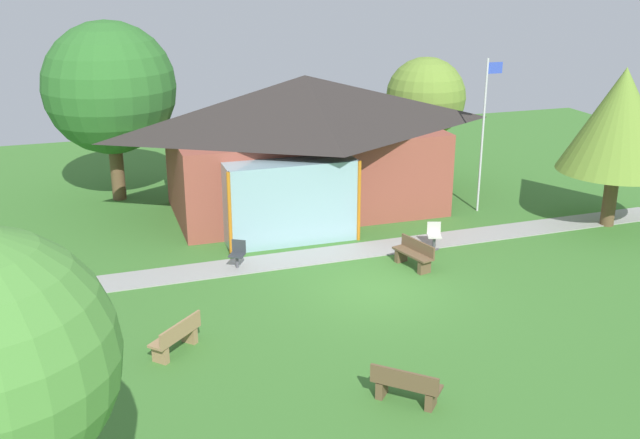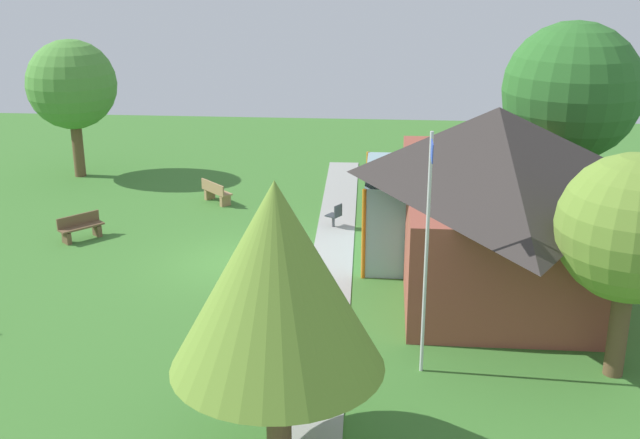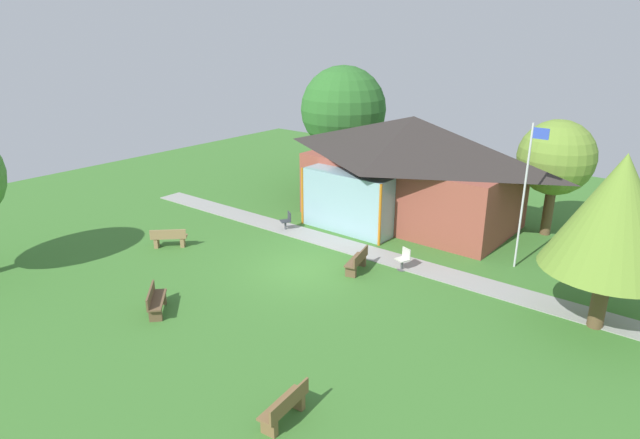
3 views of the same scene
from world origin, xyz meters
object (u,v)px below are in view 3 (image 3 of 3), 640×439
object	(u,v)px
tree_behind_pavilion_right	(556,158)
patio_chair_west	(287,221)
flagpole	(525,191)
bench_mid_left	(169,238)
bench_rear_near_path	(357,262)
tree_behind_pavilion_left	(343,109)
bench_front_right	(285,407)
tree_east_hedge	(617,214)
pavilion	(408,168)
bench_front_center	(156,301)
patio_chair_lawn_spare	(403,260)

from	to	relation	value
tree_behind_pavilion_right	patio_chair_west	bearing A→B (deg)	-143.54
flagpole	bench_mid_left	distance (m)	14.54
bench_rear_near_path	tree_behind_pavilion_left	size ratio (longest dim) A/B	0.23
bench_mid_left	tree_behind_pavilion_right	world-z (taller)	tree_behind_pavilion_right
tree_behind_pavilion_right	bench_front_right	bearing A→B (deg)	-92.89
flagpole	tree_east_hedge	bearing A→B (deg)	-38.52
pavilion	bench_front_right	xyz separation A→B (m)	(5.10, -14.24, -2.22)
tree_east_hedge	bench_rear_near_path	bearing A→B (deg)	-170.18
patio_chair_west	tree_behind_pavilion_left	bearing A→B (deg)	-39.22
bench_front_center	bench_rear_near_path	bearing A→B (deg)	106.53
patio_chair_lawn_spare	tree_east_hedge	xyz separation A→B (m)	(6.88, 0.15, 3.35)
patio_chair_lawn_spare	tree_east_hedge	size ratio (longest dim) A/B	0.15
bench_rear_near_path	tree_behind_pavilion_left	xyz separation A→B (m)	(-8.13, 9.92, 3.96)
flagpole	bench_front_center	bearing A→B (deg)	-125.67
pavilion	tree_east_hedge	xyz separation A→B (m)	(9.75, -4.89, 1.14)
bench_rear_near_path	patio_chair_lawn_spare	xyz separation A→B (m)	(1.30, 1.26, 0.01)
bench_mid_left	tree_east_hedge	distance (m)	16.78
pavilion	tree_behind_pavilion_right	bearing A→B (deg)	21.47
tree_east_hedge	patio_chair_west	bearing A→B (deg)	179.13
tree_behind_pavilion_left	bench_front_right	bearing A→B (deg)	-56.86
patio_chair_lawn_spare	flagpole	bearing A→B (deg)	-119.42
bench_rear_near_path	patio_chair_west	distance (m)	5.40
bench_front_right	tree_east_hedge	xyz separation A→B (m)	(4.65, 9.35, 3.36)
bench_front_right	bench_mid_left	size ratio (longest dim) A/B	1.11
tree_behind_pavilion_right	bench_front_center	bearing A→B (deg)	-116.44
bench_rear_near_path	tree_behind_pavilion_right	distance (m)	10.17
bench_rear_near_path	patio_chair_lawn_spare	distance (m)	1.81
tree_east_hedge	tree_behind_pavilion_left	world-z (taller)	tree_behind_pavilion_left
patio_chair_lawn_spare	bench_front_right	bearing A→B (deg)	122.09
flagpole	bench_rear_near_path	distance (m)	6.83
pavilion	tree_east_hedge	size ratio (longest dim) A/B	1.91
bench_front_center	tree_behind_pavilion_right	xyz separation A→B (m)	(7.67, 15.42, 3.13)
patio_chair_lawn_spare	tree_east_hedge	distance (m)	7.65
bench_front_center	bench_front_right	bearing A→B (deg)	32.94
patio_chair_west	bench_front_center	bearing A→B (deg)	133.37
bench_rear_near_path	patio_chair_west	world-z (taller)	patio_chair_west
tree_behind_pavilion_left	tree_behind_pavilion_right	world-z (taller)	tree_behind_pavilion_left
bench_front_right	pavilion	bearing A→B (deg)	13.62
patio_chair_west	tree_east_hedge	bearing A→B (deg)	-149.87
flagpole	bench_mid_left	bearing A→B (deg)	-149.05
bench_front_center	patio_chair_lawn_spare	distance (m)	9.26
pavilion	bench_rear_near_path	size ratio (longest dim) A/B	6.82
bench_front_center	tree_behind_pavilion_right	world-z (taller)	tree_behind_pavilion_right
patio_chair_west	tree_behind_pavilion_left	world-z (taller)	tree_behind_pavilion_left
bench_rear_near_path	tree_behind_pavilion_left	world-z (taller)	tree_behind_pavilion_left
pavilion	tree_behind_pavilion_left	bearing A→B (deg)	151.15
patio_chair_lawn_spare	bench_mid_left	bearing A→B (deg)	44.45
bench_front_right	tree_behind_pavilion_right	world-z (taller)	tree_behind_pavilion_right
bench_front_right	bench_front_center	distance (m)	6.93
pavilion	tree_behind_pavilion_left	size ratio (longest dim) A/B	1.55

